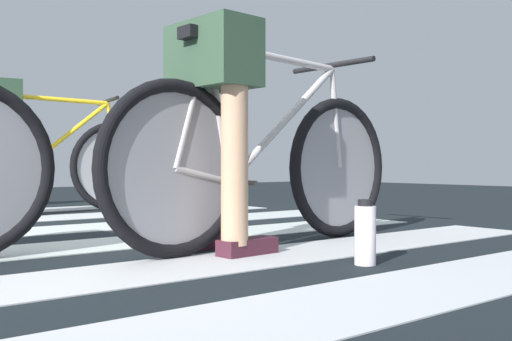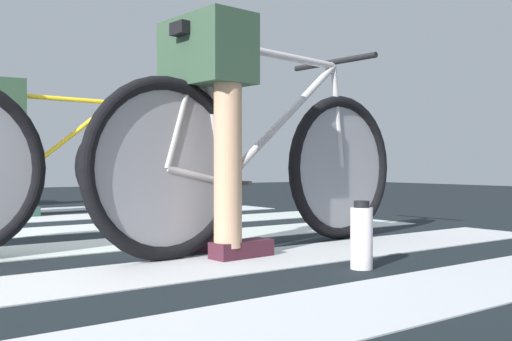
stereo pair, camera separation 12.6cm
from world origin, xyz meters
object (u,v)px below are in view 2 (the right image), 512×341
Objects in this scene: bicycle_1_of_4 at (264,162)px; bicycle_3_of_4 at (53,163)px; cyclist_1_of_4 at (208,102)px; cyclist_3_of_4 at (8,129)px; water_bottle at (362,237)px.

bicycle_1_of_4 and bicycle_3_of_4 have the same top height.
cyclist_1_of_4 is at bearing -84.63° from bicycle_3_of_4.
bicycle_1_of_4 is at bearing -70.08° from cyclist_3_of_4.
cyclist_3_of_4 is at bearing 90.07° from cyclist_1_of_4.
bicycle_1_of_4 is at bearing -0.00° from cyclist_1_of_4.
water_bottle is at bearing -78.62° from bicycle_3_of_4.
water_bottle is at bearing -72.89° from cyclist_3_of_4.
bicycle_1_of_4 is 0.67m from water_bottle.
water_bottle is at bearing -96.88° from bicycle_1_of_4.
cyclist_1_of_4 is 2.40m from bicycle_3_of_4.
bicycle_3_of_4 is 2.99m from water_bottle.
cyclist_1_of_4 reaches higher than bicycle_3_of_4.
bicycle_1_of_4 is at bearing -77.16° from bicycle_3_of_4.
cyclist_3_of_4 is (-0.20, 2.43, 0.01)m from cyclist_1_of_4.
cyclist_3_of_4 is 3.09m from water_bottle.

